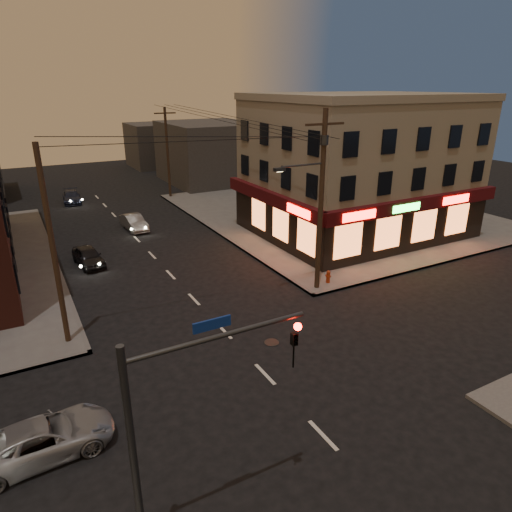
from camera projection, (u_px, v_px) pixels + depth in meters
ground at (265, 374)px, 18.91m from camera, size 120.00×120.00×0.00m
sidewalk_ne at (331, 212)px, 42.55m from camera, size 24.00×28.00×0.15m
pizza_building at (358, 166)px, 35.19m from camera, size 15.85×12.85×10.50m
bg_building_ne_a at (210, 152)px, 55.12m from camera, size 10.00×12.00×7.00m
bg_building_ne_b at (159, 145)px, 65.88m from camera, size 8.00×8.00×6.00m
utility_pole_main at (320, 193)px, 24.63m from camera, size 4.20×0.44×10.00m
utility_pole_far at (168, 153)px, 46.56m from camera, size 0.26×0.26×9.00m
utility_pole_west at (53, 249)px, 19.54m from camera, size 0.24×0.24×9.00m
traffic_signal at (176, 420)px, 10.34m from camera, size 4.49×0.32×6.47m
suv_cross at (44, 439)px, 14.65m from camera, size 4.51×2.27×1.22m
sedan_near at (88, 256)px, 30.06m from camera, size 1.87×3.76×1.23m
sedan_mid at (134, 222)px, 37.41m from camera, size 1.59×3.88×1.25m
sedan_far at (72, 197)px, 45.94m from camera, size 1.98×4.16×1.17m
fire_hydrant at (328, 276)px, 27.12m from camera, size 0.35×0.35×0.77m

